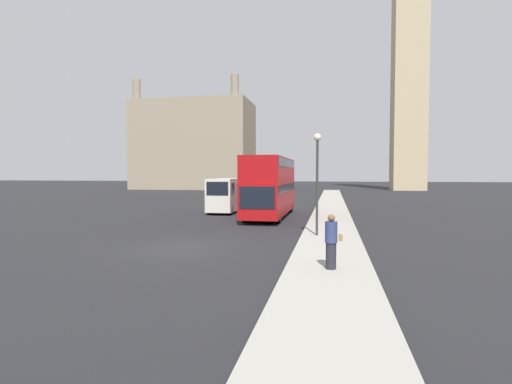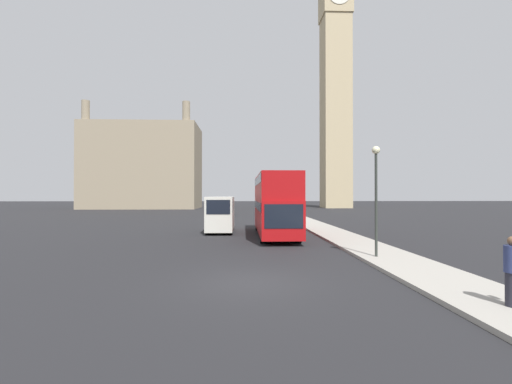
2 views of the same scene
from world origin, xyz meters
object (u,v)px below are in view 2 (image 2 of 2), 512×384
at_px(parked_sedan, 225,210).
at_px(red_double_decker_bus, 275,202).
at_px(street_lamp, 376,183).
at_px(clock_tower, 336,72).
at_px(white_van, 221,213).

bearing_deg(parked_sedan, red_double_decker_bus, -78.93).
height_order(red_double_decker_bus, street_lamp, street_lamp).
xyz_separation_m(clock_tower, street_lamp, (-15.13, -62.03, -27.51)).
distance_m(red_double_decker_bus, white_van, 4.83).
bearing_deg(red_double_decker_bus, clock_tower, 70.31).
relative_size(clock_tower, red_double_decker_bus, 5.59).
bearing_deg(parked_sedan, street_lamp, -75.90).
bearing_deg(white_van, red_double_decker_bus, -30.89).
relative_size(red_double_decker_bus, street_lamp, 2.16).
height_order(street_lamp, parked_sedan, street_lamp).
bearing_deg(clock_tower, street_lamp, -103.71).
distance_m(white_van, street_lamp, 14.22).
bearing_deg(street_lamp, parked_sedan, 104.10).
height_order(clock_tower, street_lamp, clock_tower).
distance_m(clock_tower, parked_sedan, 47.26).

